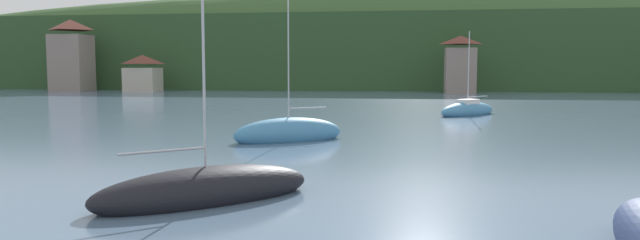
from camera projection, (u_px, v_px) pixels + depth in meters
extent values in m
cube|color=#2D4C28|center=(382.00, 54.00, 107.82)|extent=(352.00, 40.25, 12.35)
ellipsoid|color=#38562D|center=(348.00, 65.00, 118.90)|extent=(246.40, 28.18, 29.33)
cube|color=gray|center=(72.00, 63.00, 89.07)|extent=(5.34, 4.73, 8.77)
pyramid|color=brown|center=(70.00, 25.00, 88.53)|extent=(5.61, 4.97, 1.66)
cube|color=#BCB29E|center=(143.00, 80.00, 87.29)|extent=(4.86, 3.94, 3.64)
pyramid|color=brown|center=(142.00, 59.00, 87.01)|extent=(5.11, 4.14, 1.38)
cube|color=gray|center=(460.00, 71.00, 80.41)|extent=(4.20, 3.43, 6.43)
pyramid|color=brown|center=(461.00, 40.00, 80.01)|extent=(4.41, 3.60, 1.20)
ellipsoid|color=teal|center=(468.00, 111.00, 44.01)|extent=(5.38, 5.71, 1.41)
cylinder|color=#B7B7BC|center=(469.00, 69.00, 43.72)|extent=(0.07, 0.07, 5.73)
cylinder|color=#ADADB2|center=(478.00, 97.00, 44.74)|extent=(1.76, 1.95, 0.07)
cube|color=silver|center=(468.00, 103.00, 43.95)|extent=(1.92, 1.97, 0.52)
ellipsoid|color=black|center=(206.00, 190.00, 15.58)|extent=(5.92, 5.53, 1.31)
cylinder|color=#B7B7BC|center=(203.00, 52.00, 15.24)|extent=(0.07, 0.07, 6.83)
cylinder|color=#ADADB2|center=(163.00, 151.00, 14.84)|extent=(1.79, 1.59, 0.07)
ellipsoid|color=teal|center=(289.00, 134.00, 28.50)|extent=(5.77, 4.72, 1.60)
cylinder|color=#B7B7BC|center=(288.00, 56.00, 28.15)|extent=(0.07, 0.07, 6.78)
cylinder|color=#ADADB2|center=(308.00, 108.00, 28.84)|extent=(1.75, 1.21, 0.06)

